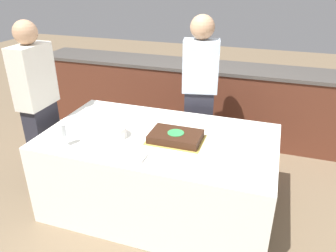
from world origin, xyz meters
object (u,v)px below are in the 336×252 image
object	(u,v)px
person_cutting_cake	(200,93)
person_seated_left	(39,107)
cake	(176,137)
wine_glass	(63,131)
plate_stack	(114,132)

from	to	relation	value
person_cutting_cake	person_seated_left	world-z (taller)	person_cutting_cake
person_seated_left	person_cutting_cake	bearing A→B (deg)	-60.16
cake	person_cutting_cake	xyz separation A→B (m)	(-0.00, 0.80, 0.09)
wine_glass	person_cutting_cake	xyz separation A→B (m)	(0.80, 1.17, -0.00)
person_cutting_cake	cake	bearing A→B (deg)	78.56
cake	wine_glass	world-z (taller)	wine_glass
plate_stack	person_cutting_cake	distance (m)	1.04
wine_glass	person_cutting_cake	bearing A→B (deg)	55.57
cake	wine_glass	bearing A→B (deg)	-155.48
cake	wine_glass	distance (m)	0.88
cake	wine_glass	size ratio (longest dim) A/B	2.41
wine_glass	plate_stack	bearing A→B (deg)	41.81
person_cutting_cake	wine_glass	bearing A→B (deg)	44.14
cake	plate_stack	bearing A→B (deg)	-168.69
cake	person_seated_left	size ratio (longest dim) A/B	0.28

